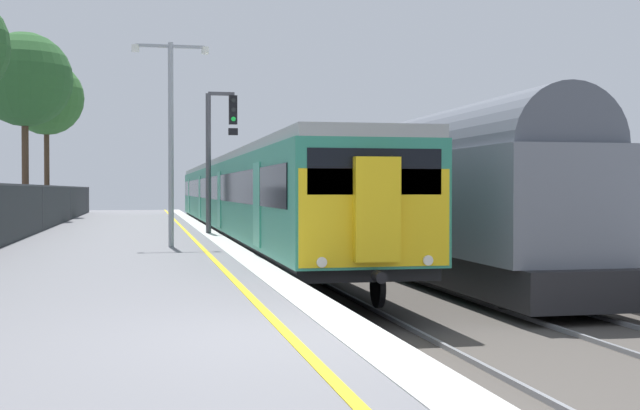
# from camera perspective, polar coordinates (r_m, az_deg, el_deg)

# --- Properties ---
(ground) EXTENTS (17.40, 110.00, 1.21)m
(ground) POSITION_cam_1_polar(r_m,az_deg,el_deg) (9.77, 15.85, -11.49)
(ground) COLOR slate
(commuter_train_at_platform) EXTENTS (2.83, 40.24, 3.81)m
(commuter_train_at_platform) POSITION_cam_1_polar(r_m,az_deg,el_deg) (34.06, -5.24, 0.64)
(commuter_train_at_platform) COLOR #2D846B
(commuter_train_at_platform) RESTS_ON ground
(freight_train_adjacent_track) EXTENTS (2.60, 58.81, 4.50)m
(freight_train_adjacent_track) POSITION_cam_1_polar(r_m,az_deg,el_deg) (44.00, -1.46, 0.99)
(freight_train_adjacent_track) COLOR #232326
(freight_train_adjacent_track) RESTS_ON ground
(signal_gantry) EXTENTS (1.10, 0.24, 4.87)m
(signal_gantry) POSITION_cam_1_polar(r_m,az_deg,el_deg) (29.19, -7.04, 4.07)
(signal_gantry) COLOR #47474C
(signal_gantry) RESTS_ON ground
(platform_lamp_mid) EXTENTS (2.00, 0.20, 5.36)m
(platform_lamp_mid) POSITION_cam_1_polar(r_m,az_deg,el_deg) (22.44, -10.08, 5.31)
(platform_lamp_mid) COLOR #93999E
(platform_lamp_mid) RESTS_ON ground
(background_tree_centre) EXTENTS (4.04, 4.04, 8.55)m
(background_tree_centre) POSITION_cam_1_polar(r_m,az_deg,el_deg) (48.65, -18.11, 6.77)
(background_tree_centre) COLOR #473323
(background_tree_centre) RESTS_ON ground
(background_tree_right) EXTENTS (4.56, 4.56, 9.13)m
(background_tree_right) POSITION_cam_1_polar(r_m,az_deg,el_deg) (43.60, -19.33, 7.85)
(background_tree_right) COLOR #473323
(background_tree_right) RESTS_ON ground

